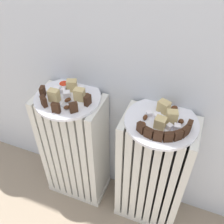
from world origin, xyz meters
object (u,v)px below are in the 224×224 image
(fork, at_px, (59,109))
(radiator_left, at_px, (75,150))
(plate_right, at_px, (161,122))
(radiator_right, at_px, (152,174))
(jam_bowl_left, at_px, (64,86))
(plate_left, at_px, (68,98))

(fork, bearing_deg, radiator_left, 96.29)
(plate_right, bearing_deg, radiator_right, 75.96)
(jam_bowl_left, bearing_deg, plate_left, -49.18)
(plate_right, distance_m, fork, 0.38)
(plate_left, relative_size, plate_right, 1.00)
(plate_left, distance_m, plate_right, 0.38)
(plate_right, relative_size, jam_bowl_left, 6.04)
(jam_bowl_left, xyz_separation_m, fork, (0.05, -0.12, -0.01))
(radiator_left, bearing_deg, plate_right, -0.00)
(plate_left, height_order, jam_bowl_left, jam_bowl_left)
(plate_right, height_order, fork, fork)
(radiator_right, bearing_deg, radiator_left, 180.00)
(radiator_right, relative_size, fork, 6.59)
(radiator_left, distance_m, plate_left, 0.32)
(radiator_left, xyz_separation_m, radiator_right, (0.38, 0.00, 0.00))
(radiator_left, distance_m, fork, 0.33)
(plate_left, distance_m, fork, 0.08)
(plate_right, height_order, jam_bowl_left, jam_bowl_left)
(plate_right, bearing_deg, plate_left, 180.00)
(fork, bearing_deg, jam_bowl_left, 111.31)
(radiator_right, relative_size, plate_left, 2.30)
(radiator_right, bearing_deg, fork, -168.18)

